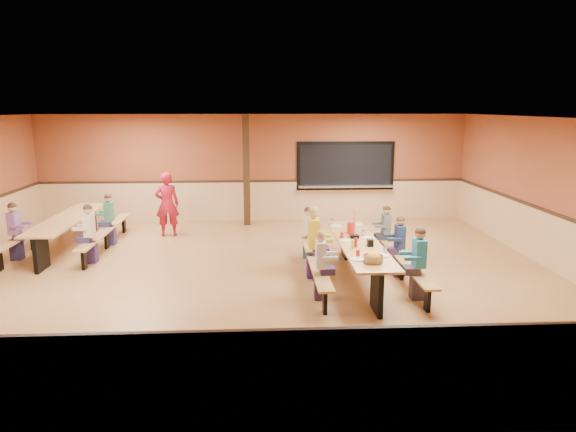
{
  "coord_description": "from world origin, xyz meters",
  "views": [
    {
      "loc": [
        0.17,
        -9.47,
        3.22
      ],
      "look_at": [
        0.7,
        0.13,
        1.15
      ],
      "focal_mm": 32.0,
      "sensor_mm": 36.0,
      "label": 1
    }
  ],
  "objects": [
    {
      "name": "chip_bowl",
      "position": [
        1.98,
        -1.61,
        0.81
      ],
      "size": [
        0.32,
        0.32,
        0.15
      ],
      "primitive_type": null,
      "color": "#FFA928",
      "rests_on": "cafeteria_table_main"
    },
    {
      "name": "seated_child_purple_sec",
      "position": [
        -5.03,
        1.35,
        0.61
      ],
      "size": [
        0.38,
        0.31,
        1.22
      ],
      "primitive_type": null,
      "color": "#714B7D",
      "rests_on": "ground"
    },
    {
      "name": "seated_child_teal_right",
      "position": [
        2.82,
        -1.34,
        0.62
      ],
      "size": [
        0.38,
        0.31,
        1.24
      ],
      "primitive_type": null,
      "color": "teal",
      "rests_on": "ground"
    },
    {
      "name": "seated_child_white_left",
      "position": [
        1.17,
        -1.27,
        0.59
      ],
      "size": [
        0.35,
        0.29,
        1.18
      ],
      "primitive_type": null,
      "color": "silver",
      "rests_on": "ground"
    },
    {
      "name": "punch_pitcher",
      "position": [
        1.95,
        0.3,
        0.85
      ],
      "size": [
        0.16,
        0.16,
        0.22
      ],
      "primitive_type": "cylinder",
      "color": "red",
      "rests_on": "cafeteria_table_main"
    },
    {
      "name": "structural_post",
      "position": [
        -0.2,
        4.4,
        1.5
      ],
      "size": [
        0.18,
        0.18,
        3.0
      ],
      "primitive_type": "cube",
      "color": "black",
      "rests_on": "ground"
    },
    {
      "name": "condiment_mustard",
      "position": [
        1.79,
        -0.82,
        0.82
      ],
      "size": [
        0.06,
        0.06,
        0.17
      ],
      "primitive_type": "cylinder",
      "color": "yellow",
      "rests_on": "cafeteria_table_main"
    },
    {
      "name": "ground",
      "position": [
        0.0,
        0.0,
        0.0
      ],
      "size": [
        12.0,
        12.0,
        0.0
      ],
      "primitive_type": "plane",
      "color": "#916037",
      "rests_on": "ground"
    },
    {
      "name": "napkin_dispenser",
      "position": [
        2.14,
        -0.63,
        0.8
      ],
      "size": [
        0.1,
        0.14,
        0.13
      ],
      "primitive_type": "cube",
      "color": "black",
      "rests_on": "cafeteria_table_main"
    },
    {
      "name": "room_envelope",
      "position": [
        0.0,
        0.0,
        0.69
      ],
      "size": [
        12.04,
        10.04,
        3.02
      ],
      "color": "brown",
      "rests_on": "ground"
    },
    {
      "name": "seated_child_grey_left",
      "position": [
        1.17,
        1.14,
        0.55
      ],
      "size": [
        0.32,
        0.26,
        1.1
      ],
      "primitive_type": null,
      "color": "#BCBCBC",
      "rests_on": "ground"
    },
    {
      "name": "seated_child_navy_right",
      "position": [
        2.82,
        -0.14,
        0.58
      ],
      "size": [
        0.35,
        0.28,
        1.17
      ],
      "primitive_type": null,
      "color": "#19274C",
      "rests_on": "ground"
    },
    {
      "name": "table_paddle",
      "position": [
        1.97,
        -0.02,
        0.88
      ],
      "size": [
        0.16,
        0.16,
        0.56
      ],
      "color": "black",
      "rests_on": "cafeteria_table_main"
    },
    {
      "name": "seated_child_green_sec",
      "position": [
        -3.38,
        2.5,
        0.6
      ],
      "size": [
        0.36,
        0.3,
        1.2
      ],
      "primitive_type": null,
      "color": "#377D67",
      "rests_on": "ground"
    },
    {
      "name": "kitchen_pass_through",
      "position": [
        2.6,
        4.96,
        1.49
      ],
      "size": [
        2.78,
        0.28,
        1.38
      ],
      "color": "black",
      "rests_on": "ground"
    },
    {
      "name": "standing_woman",
      "position": [
        -2.17,
        3.29,
        0.81
      ],
      "size": [
        0.64,
        0.46,
        1.62
      ],
      "primitive_type": "imported",
      "rotation": [
        0.0,
        0.0,
        3.27
      ],
      "color": "#A71327",
      "rests_on": "ground"
    },
    {
      "name": "seated_adult_yellow",
      "position": [
        1.17,
        -0.11,
        0.68
      ],
      "size": [
        0.44,
        0.36,
        1.36
      ],
      "primitive_type": null,
      "color": "gold",
      "rests_on": "ground"
    },
    {
      "name": "cafeteria_table_main",
      "position": [
        2.0,
        -0.33,
        0.53
      ],
      "size": [
        1.91,
        3.7,
        0.74
      ],
      "color": "#B88149",
      "rests_on": "ground"
    },
    {
      "name": "place_settings",
      "position": [
        2.0,
        -0.33,
        0.8
      ],
      "size": [
        0.65,
        3.3,
        0.11
      ],
      "primitive_type": null,
      "color": "beige",
      "rests_on": "cafeteria_table_main"
    },
    {
      "name": "cafeteria_table_second",
      "position": [
        -4.2,
        2.15,
        0.53
      ],
      "size": [
        1.91,
        3.7,
        0.74
      ],
      "color": "#B88149",
      "rests_on": "ground"
    },
    {
      "name": "condiment_ketchup",
      "position": [
        1.87,
        -0.69,
        0.82
      ],
      "size": [
        0.06,
        0.06,
        0.17
      ],
      "primitive_type": "cylinder",
      "color": "#B2140F",
      "rests_on": "cafeteria_table_main"
    },
    {
      "name": "seated_child_tan_sec",
      "position": [
        -3.38,
        1.06,
        0.61
      ],
      "size": [
        0.38,
        0.31,
        1.23
      ],
      "primitive_type": null,
      "color": "beige",
      "rests_on": "ground"
    },
    {
      "name": "seated_child_char_right",
      "position": [
        2.82,
        0.95,
        0.58
      ],
      "size": [
        0.34,
        0.28,
        1.16
      ],
      "primitive_type": null,
      "color": "#4D5658",
      "rests_on": "ground"
    }
  ]
}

